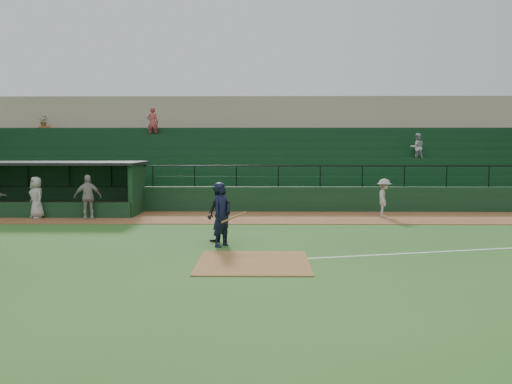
{
  "coord_description": "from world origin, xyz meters",
  "views": [
    {
      "loc": [
        0.25,
        -15.04,
        3.15
      ],
      "look_at": [
        0.0,
        5.0,
        1.4
      ],
      "focal_mm": 37.21,
      "sensor_mm": 36.0,
      "label": 1
    }
  ],
  "objects": [
    {
      "name": "runner",
      "position": [
        5.57,
        8.1,
        0.87
      ],
      "size": [
        0.87,
        1.21,
        1.69
      ],
      "primitive_type": "imported",
      "rotation": [
        0.0,
        0.0,
        1.33
      ],
      "color": "#A8A39D",
      "rests_on": "warning_track"
    },
    {
      "name": "stadium_structure",
      "position": [
        -0.0,
        16.46,
        2.3
      ],
      "size": [
        38.0,
        13.08,
        6.4
      ],
      "color": "#103218",
      "rests_on": "ground"
    },
    {
      "name": "batter_at_plate",
      "position": [
        -1.03,
        1.38,
        1.01
      ],
      "size": [
        1.2,
        0.88,
        2.02
      ],
      "color": "black",
      "rests_on": "ground"
    },
    {
      "name": "dugout_player_b",
      "position": [
        -9.51,
        7.59,
        0.93
      ],
      "size": [
        1.03,
        1.01,
        1.79
      ],
      "primitive_type": "imported",
      "rotation": [
        0.0,
        0.0,
        -0.74
      ],
      "color": "#ACA6A1",
      "rests_on": "warning_track"
    },
    {
      "name": "warning_track",
      "position": [
        0.0,
        8.0,
        0.01
      ],
      "size": [
        40.0,
        4.0,
        0.03
      ],
      "primitive_type": "cube",
      "color": "brown",
      "rests_on": "ground"
    },
    {
      "name": "ground",
      "position": [
        0.0,
        0.0,
        0.0
      ],
      "size": [
        90.0,
        90.0,
        0.0
      ],
      "primitive_type": "plane",
      "color": "#27541B",
      "rests_on": "ground"
    },
    {
      "name": "home_plate_dirt",
      "position": [
        0.0,
        -1.0,
        0.01
      ],
      "size": [
        3.0,
        3.0,
        0.03
      ],
      "primitive_type": "cube",
      "color": "brown",
      "rests_on": "ground"
    },
    {
      "name": "dugout_player_a",
      "position": [
        -7.22,
        7.38,
        0.98
      ],
      "size": [
        1.2,
        0.82,
        1.89
      ],
      "primitive_type": "imported",
      "rotation": [
        0.0,
        0.0,
        0.35
      ],
      "color": "#ABA5A0",
      "rests_on": "warning_track"
    },
    {
      "name": "umpire",
      "position": [
        -1.12,
        1.76,
        0.95
      ],
      "size": [
        1.16,
        1.17,
        1.9
      ],
      "primitive_type": "imported",
      "rotation": [
        0.0,
        0.0,
        -0.82
      ],
      "color": "black",
      "rests_on": "ground"
    },
    {
      "name": "dugout",
      "position": [
        -9.75,
        9.56,
        1.33
      ],
      "size": [
        8.9,
        3.2,
        2.42
      ],
      "color": "#103218",
      "rests_on": "ground"
    }
  ]
}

